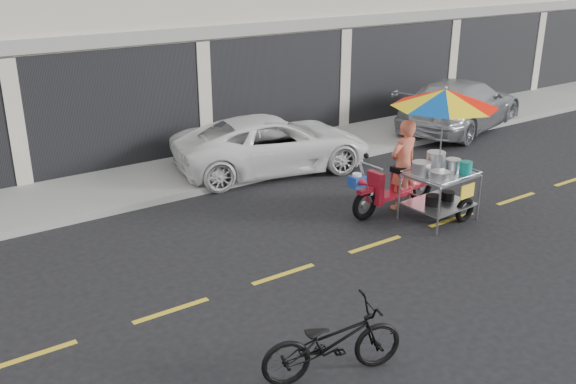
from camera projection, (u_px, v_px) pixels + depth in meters
ground at (375, 245)px, 11.57m from camera, size 90.00×90.00×0.00m
sidewalk at (226, 162)px, 15.78m from camera, size 45.00×3.00×0.15m
centerline at (375, 244)px, 11.57m from camera, size 42.00×0.10×0.01m
white_pickup at (273, 144)px, 15.26m from camera, size 5.05×3.08×1.31m
silver_pickup at (461, 104)px, 18.75m from camera, size 5.48×3.44×1.48m
near_bicycle at (333, 341)px, 7.87m from camera, size 1.94×1.11×0.96m
food_vendor_rig at (428, 135)px, 12.32m from camera, size 2.69×2.12×2.63m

